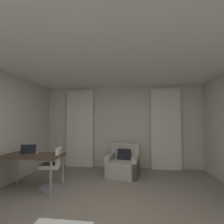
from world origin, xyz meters
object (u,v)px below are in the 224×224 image
(desk, at_px, (33,158))
(desk_chair, at_px, (53,170))
(laptop, at_px, (29,152))
(armchair, at_px, (123,165))

(desk, bearing_deg, desk_chair, 14.26)
(desk_chair, height_order, laptop, laptop)
(armchair, distance_m, desk, 2.30)
(armchair, height_order, laptop, laptop)
(desk, bearing_deg, laptop, 160.50)
(desk_chair, xyz_separation_m, laptop, (-0.52, -0.07, 0.40))
(desk_chair, bearing_deg, laptop, -172.79)
(armchair, height_order, desk, armchair)
(laptop, bearing_deg, desk_chair, 7.21)
(desk, bearing_deg, armchair, 33.49)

